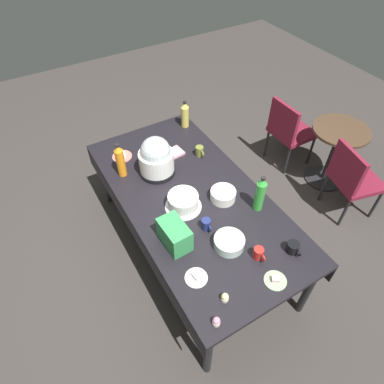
% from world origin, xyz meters
% --- Properties ---
extents(ground, '(9.00, 9.00, 0.00)m').
position_xyz_m(ground, '(0.00, 0.00, 0.00)').
color(ground, '#383330').
extents(potluck_table, '(2.20, 1.10, 0.75)m').
position_xyz_m(potluck_table, '(0.00, 0.00, 0.69)').
color(potluck_table, black).
rests_on(potluck_table, ground).
extents(frosted_layer_cake, '(0.30, 0.30, 0.14)m').
position_xyz_m(frosted_layer_cake, '(0.07, -0.12, 0.82)').
color(frosted_layer_cake, silver).
rests_on(frosted_layer_cake, potluck_table).
extents(slow_cooker, '(0.32, 0.32, 0.37)m').
position_xyz_m(slow_cooker, '(-0.41, -0.12, 0.92)').
color(slow_cooker, black).
rests_on(slow_cooker, potluck_table).
extents(glass_salad_bowl, '(0.23, 0.23, 0.08)m').
position_xyz_m(glass_salad_bowl, '(0.57, -0.02, 0.79)').
color(glass_salad_bowl, '#B2C6BC').
rests_on(glass_salad_bowl, potluck_table).
extents(ceramic_snack_bowl, '(0.21, 0.21, 0.09)m').
position_xyz_m(ceramic_snack_bowl, '(0.15, 0.21, 0.79)').
color(ceramic_snack_bowl, silver).
rests_on(ceramic_snack_bowl, potluck_table).
extents(dessert_plate_white, '(0.16, 0.16, 0.04)m').
position_xyz_m(dessert_plate_white, '(0.67, -0.36, 0.76)').
color(dessert_plate_white, white).
rests_on(dessert_plate_white, potluck_table).
extents(dessert_plate_coral, '(0.18, 0.18, 0.04)m').
position_xyz_m(dessert_plate_coral, '(-0.77, -0.31, 0.76)').
color(dessert_plate_coral, '#E07266').
rests_on(dessert_plate_coral, potluck_table).
extents(dessert_plate_sage, '(0.16, 0.16, 0.04)m').
position_xyz_m(dessert_plate_sage, '(0.96, 0.09, 0.76)').
color(dessert_plate_sage, '#8CA87F').
rests_on(dessert_plate_sage, potluck_table).
extents(dessert_plate_charcoal, '(0.16, 0.16, 0.05)m').
position_xyz_m(dessert_plate_charcoal, '(-0.74, 0.01, 0.76)').
color(dessert_plate_charcoal, '#2D2D33').
rests_on(dessert_plate_charcoal, potluck_table).
extents(cupcake_rose, '(0.05, 0.05, 0.07)m').
position_xyz_m(cupcake_rose, '(0.14, -0.35, 0.78)').
color(cupcake_rose, beige).
rests_on(cupcake_rose, potluck_table).
extents(cupcake_cocoa, '(0.05, 0.05, 0.07)m').
position_xyz_m(cupcake_cocoa, '(0.90, -0.28, 0.78)').
color(cupcake_cocoa, beige).
rests_on(cupcake_cocoa, potluck_table).
extents(cupcake_vanilla, '(0.05, 0.05, 0.07)m').
position_xyz_m(cupcake_vanilla, '(1.00, -0.42, 0.78)').
color(cupcake_vanilla, beige).
rests_on(cupcake_vanilla, potluck_table).
extents(soda_bottle_lime_soda, '(0.08, 0.08, 0.34)m').
position_xyz_m(soda_bottle_lime_soda, '(0.38, 0.39, 0.91)').
color(soda_bottle_lime_soda, green).
rests_on(soda_bottle_lime_soda, potluck_table).
extents(soda_bottle_ginger_ale, '(0.08, 0.08, 0.29)m').
position_xyz_m(soda_bottle_ginger_ale, '(-0.90, 0.45, 0.88)').
color(soda_bottle_ginger_ale, gold).
rests_on(soda_bottle_ginger_ale, potluck_table).
extents(soda_bottle_orange_juice, '(0.08, 0.08, 0.34)m').
position_xyz_m(soda_bottle_orange_juice, '(-0.54, -0.40, 0.91)').
color(soda_bottle_orange_juice, orange).
rests_on(soda_bottle_orange_juice, potluck_table).
extents(coffee_mug_olive, '(0.12, 0.07, 0.10)m').
position_xyz_m(coffee_mug_olive, '(-0.42, 0.33, 0.80)').
color(coffee_mug_olive, olive).
rests_on(coffee_mug_olive, potluck_table).
extents(coffee_mug_black, '(0.13, 0.09, 0.09)m').
position_xyz_m(coffee_mug_black, '(0.84, 0.35, 0.79)').
color(coffee_mug_black, black).
rests_on(coffee_mug_black, potluck_table).
extents(coffee_mug_red, '(0.11, 0.07, 0.09)m').
position_xyz_m(coffee_mug_red, '(0.75, 0.10, 0.80)').
color(coffee_mug_red, '#B2231E').
rests_on(coffee_mug_red, potluck_table).
extents(coffee_mug_navy, '(0.11, 0.07, 0.09)m').
position_xyz_m(coffee_mug_navy, '(0.34, -0.08, 0.80)').
color(coffee_mug_navy, navy).
rests_on(coffee_mug_navy, potluck_table).
extents(soda_carton, '(0.27, 0.17, 0.20)m').
position_xyz_m(soda_carton, '(0.34, -0.35, 0.85)').
color(soda_carton, '#338C4C').
rests_on(soda_carton, potluck_table).
extents(paper_napkin_stack, '(0.16, 0.16, 0.02)m').
position_xyz_m(paper_napkin_stack, '(-0.56, 0.14, 0.76)').
color(paper_napkin_stack, pink).
rests_on(paper_napkin_stack, potluck_table).
extents(maroon_chair_left, '(0.44, 0.44, 0.85)m').
position_xyz_m(maroon_chair_left, '(-0.55, 1.63, 0.49)').
color(maroon_chair_left, maroon).
rests_on(maroon_chair_left, ground).
extents(maroon_chair_right, '(0.53, 0.53, 0.85)m').
position_xyz_m(maroon_chair_right, '(0.38, 1.63, 0.49)').
color(maroon_chair_right, maroon).
rests_on(maroon_chair_right, ground).
extents(round_cafe_table, '(0.60, 0.60, 0.72)m').
position_xyz_m(round_cafe_table, '(-0.05, 1.85, 0.50)').
color(round_cafe_table, '#473323').
rests_on(round_cafe_table, ground).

